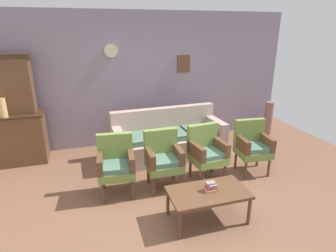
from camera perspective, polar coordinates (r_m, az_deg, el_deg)
ground_plane at (r=4.02m, az=3.28°, el=-16.56°), size 7.68×7.68×0.00m
wall_back_with_decor at (r=5.88m, az=-5.36°, el=9.45°), size 6.40×0.09×2.70m
side_cabinet at (r=5.78m, az=-29.12°, el=-2.28°), size 1.16×0.55×0.93m
cabinet_upper_hutch at (r=5.61m, az=-30.60°, el=7.42°), size 0.99×0.38×1.03m
vase_on_cabinet at (r=5.44m, az=-30.81°, el=3.20°), size 0.13×0.13×0.33m
floral_couch at (r=5.36m, az=0.11°, el=-2.90°), size 2.13×0.90×0.90m
armchair_near_cabinet at (r=4.17m, az=-10.61°, el=-7.39°), size 0.56×0.54×0.90m
armchair_near_couch_end at (r=4.27m, az=-1.00°, el=-6.38°), size 0.53×0.50×0.90m
armchair_row_middle at (r=4.53m, az=7.90°, el=-5.00°), size 0.57×0.55×0.90m
armchair_by_doorway at (r=4.93m, az=16.90°, el=-3.64°), size 0.56×0.54×0.90m
coffee_table at (r=3.65m, az=8.23°, el=-13.67°), size 1.00×0.56×0.42m
book_stack_on_table at (r=3.62m, az=8.77°, el=-12.18°), size 0.16×0.12×0.11m
floor_vase_by_wall at (r=6.85m, az=19.85°, el=1.47°), size 0.19×0.19×0.77m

